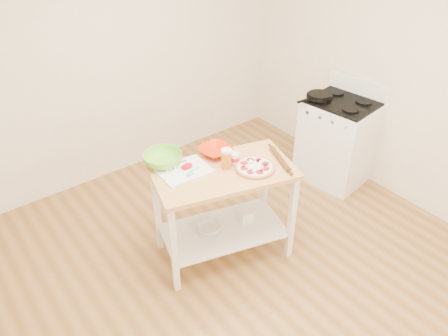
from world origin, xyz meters
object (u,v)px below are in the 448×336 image
at_px(skillet, 319,96).
at_px(spatula, 192,172).
at_px(green_bowl, 162,159).
at_px(yogurt_tub, 235,158).
at_px(prep_island, 224,195).
at_px(pizza, 255,167).
at_px(knife, 167,165).
at_px(shelf_glass_bowl, 209,228).
at_px(shelf_bin, 246,216).
at_px(cutting_board, 184,170).
at_px(beer_pint, 226,159).
at_px(gas_stove, 337,141).
at_px(rolling_pin, 280,159).
at_px(orange_bowl, 215,151).

height_order(skillet, spatula, skillet).
height_order(green_bowl, yogurt_tub, yogurt_tub).
xyz_separation_m(prep_island, pizza, (0.21, -0.14, 0.27)).
height_order(knife, yogurt_tub, yogurt_tub).
height_order(spatula, shelf_glass_bowl, spatula).
bearing_deg(shelf_bin, spatula, 162.53).
bearing_deg(spatula, prep_island, -35.78).
bearing_deg(shelf_bin, yogurt_tub, 153.06).
xyz_separation_m(knife, green_bowl, (-0.01, 0.06, 0.03)).
relative_size(pizza, shelf_bin, 3.01).
distance_m(skillet, pizza, 1.43).
xyz_separation_m(cutting_board, green_bowl, (-0.08, 0.19, 0.04)).
relative_size(cutting_board, shelf_glass_bowl, 1.91).
height_order(beer_pint, shelf_glass_bowl, beer_pint).
relative_size(gas_stove, green_bowl, 3.45).
distance_m(green_bowl, shelf_glass_bowl, 0.76).
bearing_deg(gas_stove, shelf_glass_bowl, 176.10).
bearing_deg(pizza, yogurt_tub, 116.02).
height_order(cutting_board, beer_pint, beer_pint).
height_order(gas_stove, beer_pint, gas_stove).
xyz_separation_m(cutting_board, rolling_pin, (0.72, -0.37, 0.01)).
bearing_deg(shelf_bin, pizza, -101.02).
xyz_separation_m(orange_bowl, yogurt_tub, (0.04, -0.21, 0.02)).
height_order(pizza, rolling_pin, pizza).
xyz_separation_m(prep_island, cutting_board, (-0.26, 0.19, 0.26)).
distance_m(gas_stove, shelf_glass_bowl, 1.83).
relative_size(knife, yogurt_tub, 1.55).
bearing_deg(spatula, skillet, 0.83).
bearing_deg(cutting_board, beer_pint, -26.43).
height_order(pizza, green_bowl, green_bowl).
distance_m(gas_stove, knife, 2.09).
bearing_deg(green_bowl, spatula, -65.04).
bearing_deg(gas_stove, shelf_bin, -179.38).
relative_size(prep_island, yogurt_tub, 7.30).
bearing_deg(yogurt_tub, beer_pint, -173.98).
xyz_separation_m(yogurt_tub, rolling_pin, (0.32, -0.21, -0.03)).
bearing_deg(spatula, cutting_board, 110.98).
relative_size(spatula, shelf_glass_bowl, 0.68).
distance_m(prep_island, knife, 0.54).
bearing_deg(cutting_board, green_bowl, 116.76).
relative_size(cutting_board, yogurt_tub, 2.40).
bearing_deg(cutting_board, yogurt_tub, -19.13).
xyz_separation_m(orange_bowl, rolling_pin, (0.36, -0.42, -0.01)).
xyz_separation_m(spatula, yogurt_tub, (0.36, -0.09, 0.03)).
height_order(prep_island, shelf_bin, prep_island).
bearing_deg(rolling_pin, gas_stove, 16.61).
relative_size(cutting_board, beer_pint, 2.41).
bearing_deg(prep_island, pizza, -32.90).
distance_m(pizza, orange_bowl, 0.40).
distance_m(gas_stove, rolling_pin, 1.38).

